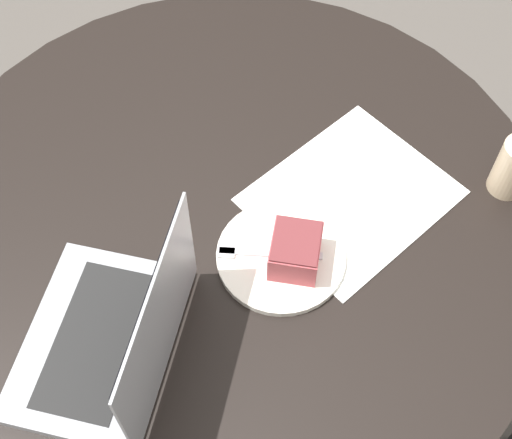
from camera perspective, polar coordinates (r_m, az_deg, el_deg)
ground_plane at (r=1.89m, az=-1.28°, el=-11.44°), size 12.00×12.00×0.00m
dining_table at (r=1.38m, az=-1.73°, el=-2.85°), size 1.12×1.12×0.73m
paper_document at (r=1.26m, az=7.61°, el=1.88°), size 0.37×0.33×0.00m
plate at (r=1.18m, az=2.02°, el=-2.95°), size 0.21×0.21×0.01m
cake_slice at (r=1.14m, az=3.17°, el=-2.51°), size 0.11×0.11×0.06m
fork at (r=1.17m, az=0.24°, el=-2.68°), size 0.11×0.16×0.00m
laptop at (r=1.09m, az=-11.27°, el=-9.22°), size 0.36×0.32×0.24m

